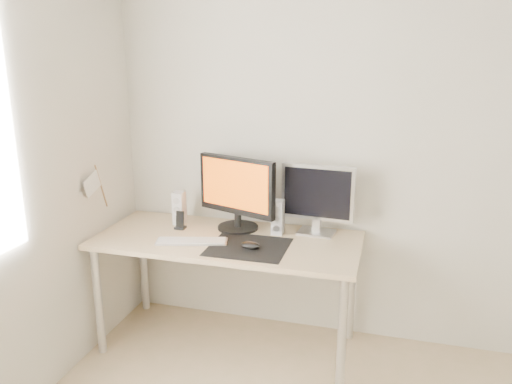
{
  "coord_description": "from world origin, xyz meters",
  "views": [
    {
      "loc": [
        -0.0,
        -1.31,
        1.81
      ],
      "look_at": [
        -0.77,
        1.46,
        1.01
      ],
      "focal_mm": 35.0,
      "sensor_mm": 36.0,
      "label": 1
    }
  ],
  "objects_px": {
    "mouse": "(250,245)",
    "main_monitor": "(237,191)",
    "speaker_right": "(278,217)",
    "desk": "(227,250)",
    "second_monitor": "(318,196)",
    "phone_dock": "(180,223)",
    "keyboard": "(192,241)",
    "speaker_left": "(179,208)"
  },
  "relations": [
    {
      "from": "desk",
      "to": "speaker_left",
      "type": "height_order",
      "value": "speaker_left"
    },
    {
      "from": "speaker_left",
      "to": "speaker_right",
      "type": "height_order",
      "value": "same"
    },
    {
      "from": "mouse",
      "to": "keyboard",
      "type": "xyz_separation_m",
      "value": [
        -0.37,
        0.01,
        -0.02
      ]
    },
    {
      "from": "keyboard",
      "to": "main_monitor",
      "type": "bearing_deg",
      "value": 57.67
    },
    {
      "from": "main_monitor",
      "to": "keyboard",
      "type": "bearing_deg",
      "value": -122.33
    },
    {
      "from": "mouse",
      "to": "desk",
      "type": "relative_size",
      "value": 0.07
    },
    {
      "from": "speaker_right",
      "to": "speaker_left",
      "type": "bearing_deg",
      "value": 178.96
    },
    {
      "from": "mouse",
      "to": "main_monitor",
      "type": "xyz_separation_m",
      "value": [
        -0.18,
        0.31,
        0.23
      ]
    },
    {
      "from": "speaker_left",
      "to": "keyboard",
      "type": "bearing_deg",
      "value": -54.83
    },
    {
      "from": "second_monitor",
      "to": "speaker_right",
      "type": "xyz_separation_m",
      "value": [
        -0.23,
        -0.07,
        -0.13
      ]
    },
    {
      "from": "desk",
      "to": "main_monitor",
      "type": "relative_size",
      "value": 3.0
    },
    {
      "from": "desk",
      "to": "keyboard",
      "type": "height_order",
      "value": "keyboard"
    },
    {
      "from": "second_monitor",
      "to": "speaker_left",
      "type": "relative_size",
      "value": 2.08
    },
    {
      "from": "desk",
      "to": "main_monitor",
      "type": "height_order",
      "value": "main_monitor"
    },
    {
      "from": "desk",
      "to": "second_monitor",
      "type": "distance_m",
      "value": 0.64
    },
    {
      "from": "speaker_right",
      "to": "phone_dock",
      "type": "height_order",
      "value": "speaker_right"
    },
    {
      "from": "speaker_left",
      "to": "phone_dock",
      "type": "height_order",
      "value": "speaker_left"
    },
    {
      "from": "main_monitor",
      "to": "speaker_right",
      "type": "bearing_deg",
      "value": -3.71
    },
    {
      "from": "main_monitor",
      "to": "keyboard",
      "type": "xyz_separation_m",
      "value": [
        -0.19,
        -0.3,
        -0.25
      ]
    },
    {
      "from": "mouse",
      "to": "desk",
      "type": "distance_m",
      "value": 0.25
    },
    {
      "from": "mouse",
      "to": "main_monitor",
      "type": "distance_m",
      "value": 0.42
    },
    {
      "from": "speaker_left",
      "to": "mouse",
      "type": "bearing_deg",
      "value": -27.96
    },
    {
      "from": "phone_dock",
      "to": "speaker_right",
      "type": "bearing_deg",
      "value": 6.91
    },
    {
      "from": "mouse",
      "to": "main_monitor",
      "type": "height_order",
      "value": "main_monitor"
    },
    {
      "from": "main_monitor",
      "to": "speaker_left",
      "type": "relative_size",
      "value": 2.46
    },
    {
      "from": "speaker_right",
      "to": "second_monitor",
      "type": "bearing_deg",
      "value": 16.76
    },
    {
      "from": "main_monitor",
      "to": "speaker_left",
      "type": "height_order",
      "value": "main_monitor"
    },
    {
      "from": "main_monitor",
      "to": "speaker_right",
      "type": "xyz_separation_m",
      "value": [
        0.27,
        -0.02,
        -0.15
      ]
    },
    {
      "from": "main_monitor",
      "to": "mouse",
      "type": "bearing_deg",
      "value": -60.15
    },
    {
      "from": "speaker_right",
      "to": "main_monitor",
      "type": "bearing_deg",
      "value": 176.29
    },
    {
      "from": "keyboard",
      "to": "speaker_left",
      "type": "bearing_deg",
      "value": 125.17
    },
    {
      "from": "speaker_left",
      "to": "speaker_right",
      "type": "relative_size",
      "value": 1.0
    },
    {
      "from": "mouse",
      "to": "desk",
      "type": "xyz_separation_m",
      "value": [
        -0.19,
        0.14,
        -0.1
      ]
    },
    {
      "from": "desk",
      "to": "keyboard",
      "type": "relative_size",
      "value": 3.66
    },
    {
      "from": "main_monitor",
      "to": "second_monitor",
      "type": "relative_size",
      "value": 1.18
    },
    {
      "from": "mouse",
      "to": "speaker_right",
      "type": "relative_size",
      "value": 0.53
    },
    {
      "from": "second_monitor",
      "to": "speaker_right",
      "type": "relative_size",
      "value": 2.08
    },
    {
      "from": "main_monitor",
      "to": "speaker_left",
      "type": "xyz_separation_m",
      "value": [
        -0.39,
        -0.01,
        -0.15
      ]
    },
    {
      "from": "main_monitor",
      "to": "keyboard",
      "type": "distance_m",
      "value": 0.43
    },
    {
      "from": "desk",
      "to": "phone_dock",
      "type": "relative_size",
      "value": 13.66
    },
    {
      "from": "speaker_left",
      "to": "keyboard",
      "type": "distance_m",
      "value": 0.37
    },
    {
      "from": "speaker_right",
      "to": "desk",
      "type": "bearing_deg",
      "value": -150.94
    }
  ]
}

